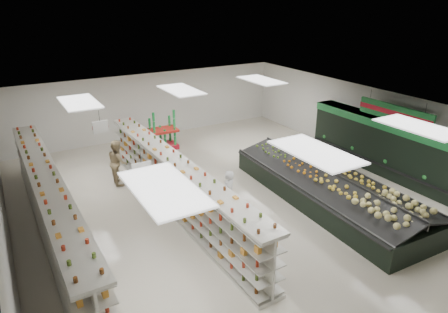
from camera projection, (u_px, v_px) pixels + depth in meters
floor at (231, 199)px, 14.23m from camera, size 16.00×16.00×0.00m
ceiling at (232, 112)px, 13.03m from camera, size 14.00×16.00×0.02m
wall_back at (149, 105)px, 20.04m from camera, size 14.00×0.02×3.20m
wall_left at (1, 208)px, 10.37m from camera, size 0.02×16.00×3.20m
wall_right at (373, 126)px, 16.89m from camera, size 0.02×16.00×3.20m
produce_wall_case at (394, 147)px, 15.60m from camera, size 0.93×8.00×2.20m
aisle_sign_near at (142, 170)px, 9.82m from camera, size 0.52×0.06×0.75m
aisle_sign_far at (100, 127)px, 13.03m from camera, size 0.52×0.06×0.75m
hortifruti_banner at (395, 113)px, 14.94m from camera, size 0.12×3.20×0.95m
gondola_left at (51, 208)px, 11.83m from camera, size 0.98×11.01×1.91m
gondola_center at (176, 187)px, 13.25m from camera, size 1.02×10.60×1.83m
produce_island at (328, 187)px, 13.94m from camera, size 3.15×7.94×1.17m
soda_endcap at (162, 132)px, 18.57m from camera, size 1.38×0.97×1.73m
shopper_main at (228, 194)px, 12.79m from camera, size 0.70×0.59×1.64m
shopper_background at (118, 162)px, 15.12m from camera, size 0.60×0.89×1.74m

